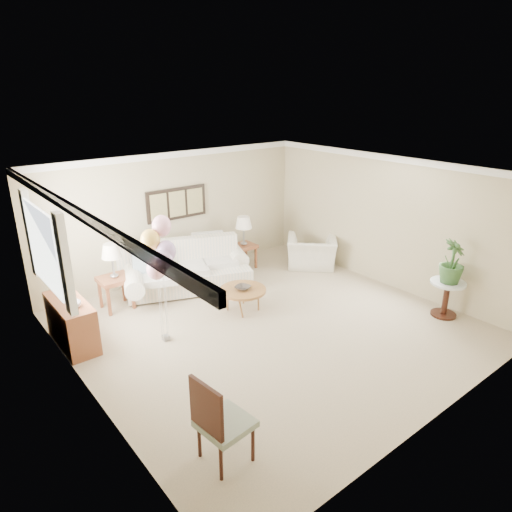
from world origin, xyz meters
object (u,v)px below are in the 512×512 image
at_px(accent_chair, 219,420).
at_px(balloon_cluster, 160,250).
at_px(coffee_table, 243,291).
at_px(armchair, 311,252).
at_px(sofa, 187,270).

xyz_separation_m(accent_chair, balloon_cluster, (0.74, 2.58, 1.00)).
xyz_separation_m(coffee_table, armchair, (2.48, 0.75, -0.05)).
distance_m(armchair, accent_chair, 5.91).
height_order(coffee_table, balloon_cluster, balloon_cluster).
distance_m(coffee_table, accent_chair, 3.55).
xyz_separation_m(coffee_table, balloon_cluster, (-1.59, -0.09, 1.16)).
bearing_deg(accent_chair, armchair, 35.38).
height_order(armchair, accent_chair, accent_chair).
height_order(sofa, coffee_table, sofa).
bearing_deg(armchair, balloon_cluster, 56.07).
relative_size(coffee_table, armchair, 0.79).
xyz_separation_m(armchair, balloon_cluster, (-4.07, -0.84, 1.21)).
relative_size(sofa, armchair, 2.81).
height_order(sofa, armchair, sofa).
bearing_deg(accent_chair, balloon_cluster, 74.00).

